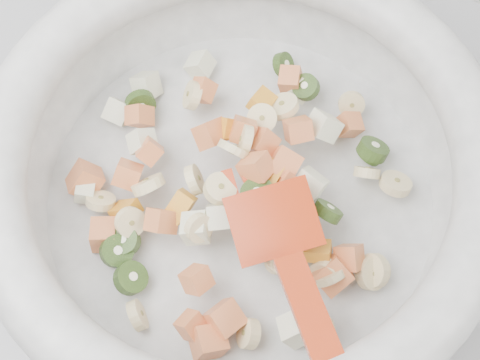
% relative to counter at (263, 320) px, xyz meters
% --- Properties ---
extents(counter, '(2.00, 0.60, 0.90)m').
position_rel_counter_xyz_m(counter, '(0.00, 0.00, 0.00)').
color(counter, '#999A9E').
rests_on(counter, ground).
extents(mixing_bowl, '(0.44, 0.43, 0.14)m').
position_rel_counter_xyz_m(mixing_bowl, '(-0.02, -0.03, 0.51)').
color(mixing_bowl, silver).
rests_on(mixing_bowl, counter).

